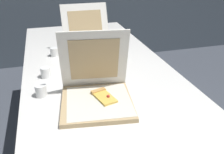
{
  "coord_description": "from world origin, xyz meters",
  "views": [
    {
      "loc": [
        -0.31,
        -0.67,
        1.42
      ],
      "look_at": [
        0.02,
        0.48,
        0.82
      ],
      "focal_mm": 39.13,
      "sensor_mm": 36.0,
      "label": 1
    }
  ],
  "objects_px": {
    "pizza_box_middle": "(91,52)",
    "cup_white_near_center": "(41,91)",
    "cup_white_mid": "(46,72)",
    "cup_white_far": "(54,52)",
    "table": "(101,80)",
    "pizza_box_front": "(97,93)"
  },
  "relations": [
    {
      "from": "cup_white_near_center",
      "to": "cup_white_far",
      "type": "distance_m",
      "value": 0.56
    },
    {
      "from": "cup_white_mid",
      "to": "cup_white_far",
      "type": "distance_m",
      "value": 0.34
    },
    {
      "from": "table",
      "to": "cup_white_near_center",
      "type": "distance_m",
      "value": 0.41
    },
    {
      "from": "pizza_box_front",
      "to": "pizza_box_middle",
      "type": "relative_size",
      "value": 0.83
    },
    {
      "from": "cup_white_mid",
      "to": "cup_white_near_center",
      "type": "distance_m",
      "value": 0.22
    },
    {
      "from": "cup_white_mid",
      "to": "cup_white_near_center",
      "type": "xyz_separation_m",
      "value": [
        -0.03,
        -0.22,
        0.0
      ]
    },
    {
      "from": "table",
      "to": "cup_white_near_center",
      "type": "height_order",
      "value": "cup_white_near_center"
    },
    {
      "from": "pizza_box_front",
      "to": "cup_white_near_center",
      "type": "distance_m",
      "value": 0.3
    },
    {
      "from": "table",
      "to": "pizza_box_middle",
      "type": "height_order",
      "value": "pizza_box_middle"
    },
    {
      "from": "cup_white_mid",
      "to": "pizza_box_middle",
      "type": "bearing_deg",
      "value": 33.56
    },
    {
      "from": "table",
      "to": "pizza_box_front",
      "type": "relative_size",
      "value": 6.14
    },
    {
      "from": "pizza_box_middle",
      "to": "cup_white_near_center",
      "type": "xyz_separation_m",
      "value": [
        -0.35,
        -0.43,
        -0.02
      ]
    },
    {
      "from": "pizza_box_middle",
      "to": "cup_white_far",
      "type": "distance_m",
      "value": 0.28
    },
    {
      "from": "cup_white_far",
      "to": "pizza_box_front",
      "type": "bearing_deg",
      "value": -76.86
    },
    {
      "from": "cup_white_mid",
      "to": "cup_white_near_center",
      "type": "bearing_deg",
      "value": -98.36
    },
    {
      "from": "pizza_box_middle",
      "to": "pizza_box_front",
      "type": "bearing_deg",
      "value": -99.16
    },
    {
      "from": "table",
      "to": "pizza_box_front",
      "type": "height_order",
      "value": "pizza_box_front"
    },
    {
      "from": "cup_white_mid",
      "to": "cup_white_far",
      "type": "xyz_separation_m",
      "value": [
        0.07,
        0.33,
        0.0
      ]
    },
    {
      "from": "pizza_box_middle",
      "to": "cup_white_near_center",
      "type": "bearing_deg",
      "value": -129.65
    },
    {
      "from": "cup_white_mid",
      "to": "cup_white_near_center",
      "type": "relative_size",
      "value": 1.0
    },
    {
      "from": "cup_white_near_center",
      "to": "cup_white_mid",
      "type": "bearing_deg",
      "value": 81.64
    },
    {
      "from": "pizza_box_middle",
      "to": "cup_white_far",
      "type": "xyz_separation_m",
      "value": [
        -0.25,
        0.12,
        -0.02
      ]
    }
  ]
}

